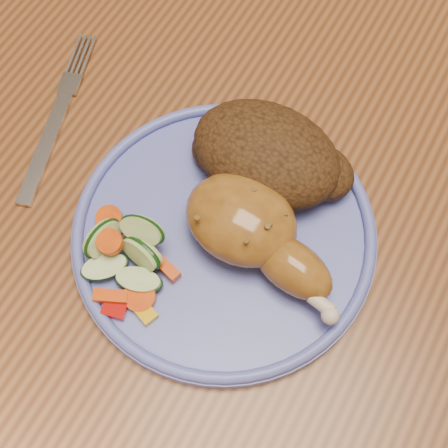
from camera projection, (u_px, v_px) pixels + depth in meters
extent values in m
plane|color=#552F1D|center=(293.00, 351.00, 1.26)|extent=(4.00, 4.00, 0.00)
cube|color=brown|center=(371.00, 170.00, 0.59)|extent=(0.90, 1.40, 0.04)
cylinder|color=#4C2D16|center=(306.00, 122.00, 1.24)|extent=(0.04, 0.04, 0.41)
cylinder|color=#4C2D16|center=(377.00, 3.00, 1.37)|extent=(0.04, 0.04, 0.41)
cylinder|color=#5961BF|center=(224.00, 234.00, 0.54)|extent=(0.26, 0.26, 0.01)
torus|color=#5961BF|center=(224.00, 229.00, 0.53)|extent=(0.26, 0.26, 0.01)
ellipsoid|color=#985F20|center=(241.00, 219.00, 0.51)|extent=(0.10, 0.08, 0.05)
ellipsoid|color=#985F20|center=(292.00, 267.00, 0.50)|extent=(0.08, 0.05, 0.04)
sphere|color=beige|center=(330.00, 315.00, 0.48)|extent=(0.01, 0.01, 0.01)
ellipsoid|color=#402510|center=(266.00, 154.00, 0.53)|extent=(0.13, 0.10, 0.06)
ellipsoid|color=#402510|center=(317.00, 171.00, 0.54)|extent=(0.07, 0.05, 0.04)
ellipsoid|color=#402510|center=(222.00, 151.00, 0.55)|extent=(0.06, 0.05, 0.03)
cube|color=#A50A05|center=(115.00, 308.00, 0.50)|extent=(0.02, 0.02, 0.01)
cube|color=#E5A507|center=(146.00, 314.00, 0.50)|extent=(0.02, 0.02, 0.01)
cylinder|color=#F25308|center=(110.00, 219.00, 0.53)|extent=(0.02, 0.02, 0.01)
cylinder|color=#F25308|center=(140.00, 296.00, 0.50)|extent=(0.03, 0.03, 0.01)
cube|color=#F25308|center=(167.00, 269.00, 0.51)|extent=(0.03, 0.02, 0.01)
cylinder|color=#F25308|center=(110.00, 242.00, 0.50)|extent=(0.02, 0.02, 0.01)
cube|color=#F25308|center=(111.00, 297.00, 0.50)|extent=(0.03, 0.02, 0.01)
cylinder|color=#F25308|center=(109.00, 229.00, 0.53)|extent=(0.02, 0.02, 0.01)
cylinder|color=#C5D78B|center=(102.00, 238.00, 0.51)|extent=(0.03, 0.04, 0.04)
cylinder|color=#C5D78B|center=(139.00, 281.00, 0.51)|extent=(0.05, 0.05, 0.01)
cylinder|color=#C5D78B|center=(142.00, 230.00, 0.50)|extent=(0.04, 0.04, 0.03)
cylinder|color=#C5D78B|center=(142.00, 252.00, 0.50)|extent=(0.04, 0.03, 0.04)
cylinder|color=#C5D78B|center=(105.00, 267.00, 0.51)|extent=(0.05, 0.05, 0.02)
cube|color=silver|center=(47.00, 144.00, 0.58)|extent=(0.05, 0.13, 0.00)
cube|color=silver|center=(70.00, 83.00, 0.61)|extent=(0.04, 0.08, 0.00)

